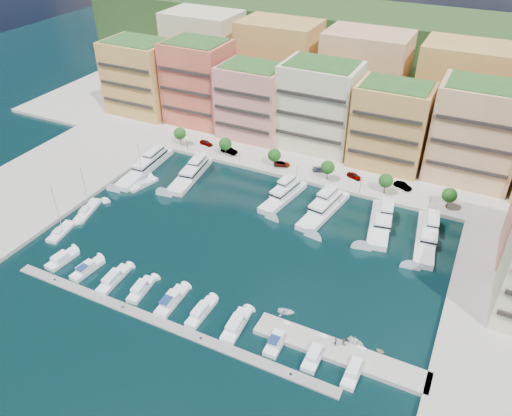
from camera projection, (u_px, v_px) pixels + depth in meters
The scene contains 57 objects.
ground at pixel (246, 241), 116.67m from camera, with size 400.00×400.00×0.00m, color black.
north_quay at pixel (332, 136), 162.72m from camera, with size 220.00×64.00×2.00m, color #9E998E.
west_quay at pixel (26, 195), 133.36m from camera, with size 34.00×76.00×2.00m, color #9E998E.
hillside at pixel (372, 88), 198.37m from camera, with size 240.00×40.00×58.00m, color #193515.
south_pontoon at pixel (161, 323), 95.48m from camera, with size 72.00×2.20×0.35m, color gray.
finger_pier at pixel (339, 354), 89.38m from camera, with size 32.00×5.00×2.00m, color #9E998E.
apartment_0 at pixel (141, 77), 170.42m from camera, with size 22.00×16.50×24.80m.
apartment_1 at pixel (198, 82), 163.31m from camera, with size 20.00×16.50×26.80m.
apartment_2 at pixel (253, 101), 155.28m from camera, with size 20.00×15.50×22.80m.
apartment_3 at pixel (319, 106), 148.26m from camera, with size 22.00×16.50×25.80m.
apartment_4 at pixel (391, 125), 139.31m from camera, with size 20.00×15.50×23.80m.
apartment_5 at pixel (476, 133), 131.92m from camera, with size 22.00×16.50×26.80m.
backblock_0 at pixel (204, 54), 182.73m from camera, with size 26.00×18.00×30.00m, color beige.
backblock_1 at pixel (279, 66), 171.78m from camera, with size 26.00×18.00×30.00m, color tan.
backblock_2 at pixel (364, 79), 160.83m from camera, with size 26.00×18.00×30.00m, color #EEB67E.
backblock_3 at pixel (461, 95), 149.88m from camera, with size 26.00×18.00×30.00m, color gold.
tree_0 at pixel (180, 133), 153.49m from camera, with size 3.80×3.80×5.65m.
tree_1 at pixel (225, 144), 147.65m from camera, with size 3.80×3.80×5.65m.
tree_2 at pixel (274, 155), 141.81m from camera, with size 3.80×3.80×5.65m.
tree_3 at pixel (328, 167), 135.97m from camera, with size 3.80×3.80×5.65m.
tree_4 at pixel (386, 181), 130.13m from camera, with size 3.80×3.80×5.65m.
tree_5 at pixel (450, 195), 124.29m from camera, with size 3.80×3.80×5.65m.
lamppost_0 at pixel (187, 142), 150.84m from camera, with size 0.30×0.30×4.20m.
lamppost_1 at pixel (240, 154), 144.27m from camera, with size 0.30×0.30×4.20m.
lamppost_2 at pixel (297, 168), 137.70m from camera, with size 0.30×0.30×4.20m.
lamppost_3 at pixel (361, 183), 131.13m from camera, with size 0.30×0.30×4.20m.
lamppost_4 at pixel (431, 199), 124.56m from camera, with size 0.30×0.30×4.20m.
yacht_0 at pixel (147, 165), 144.25m from camera, with size 6.02×24.75×7.30m.
yacht_1 at pixel (191, 173), 140.57m from camera, with size 7.46×20.91×7.30m.
yacht_3 at pixel (284, 194), 131.22m from camera, with size 6.98×18.24×7.30m.
yacht_4 at pixel (325, 208), 126.11m from camera, with size 7.82×20.88×7.30m.
yacht_5 at pixel (381, 221), 121.26m from camera, with size 7.99×19.86×7.30m.
yacht_6 at pixel (427, 235), 116.60m from camera, with size 6.98×21.50×7.30m.
cruiser_0 at pixel (62, 260), 110.22m from camera, with size 3.45×7.60×2.55m.
cruiser_1 at pixel (87, 269), 107.55m from camera, with size 3.33×8.17×2.66m.
cruiser_2 at pixel (114, 279), 104.94m from camera, with size 3.17×9.31×2.55m.
cruiser_3 at pixel (141, 290), 102.35m from camera, with size 3.25×7.93×2.55m.
cruiser_4 at pixel (171, 301), 99.59m from camera, with size 3.14×8.97×2.66m.
cruiser_5 at pixel (201, 312), 97.08m from camera, with size 2.59×8.39×2.55m.
cruiser_6 at pixel (236, 326), 94.27m from camera, with size 3.30×8.88×2.55m.
cruiser_7 at pixel (277, 341), 91.16m from camera, with size 2.83×7.65×2.66m.
cruiser_8 at pixel (315, 355), 88.51m from camera, with size 2.62×7.68×2.55m.
cruiser_9 at pixel (354, 370), 85.86m from camera, with size 2.47×8.43×2.55m.
sailboat_1 at pixel (88, 211), 126.53m from camera, with size 5.27×10.43×13.20m.
sailboat_0 at pixel (61, 232), 118.99m from camera, with size 4.28×8.84×13.20m.
sailboat_2 at pixel (143, 184), 137.05m from camera, with size 4.82×9.20×13.20m.
tender_2 at pixel (356, 343), 90.94m from camera, with size 2.61×3.65×0.76m, color silver.
tender_3 at pixel (380, 351), 89.48m from camera, with size 1.38×1.60×0.84m, color #C5B697.
tender_0 at pixel (286, 312), 97.48m from camera, with size 2.43×3.41×0.71m, color white.
car_0 at pixel (206, 143), 154.86m from camera, with size 1.76×4.38×1.49m, color gray.
car_1 at pixel (229, 150), 150.43m from camera, with size 1.81×5.19×1.71m, color gray.
car_2 at pixel (282, 164), 143.94m from camera, with size 2.19×4.76×1.32m, color gray.
car_3 at pixel (320, 169), 141.30m from camera, with size 1.88×4.64×1.35m, color gray.
car_4 at pixel (354, 176), 138.08m from camera, with size 1.77×4.40×1.50m, color gray.
car_5 at pixel (403, 186), 133.65m from camera, with size 1.72×4.93×1.62m, color gray.
person_0 at pixel (336, 341), 89.27m from camera, with size 0.71×0.46×1.94m, color #222345.
person_1 at pixel (343, 342), 89.41m from camera, with size 0.81×0.63×1.66m, color #4C342D.
Camera 1 is at (42.78, -81.73, 71.88)m, focal length 35.00 mm.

